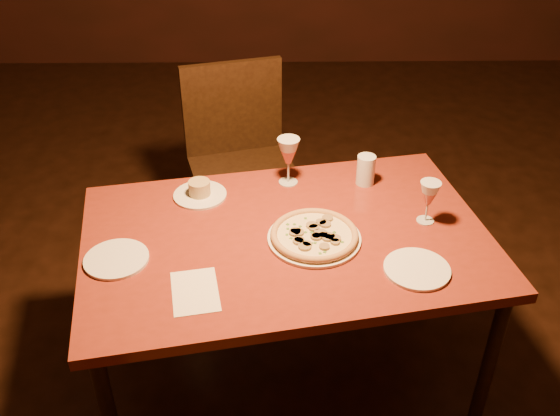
{
  "coord_description": "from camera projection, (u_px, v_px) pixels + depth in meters",
  "views": [
    {
      "loc": [
        0.01,
        -1.77,
        2.02
      ],
      "look_at": [
        0.03,
        -0.0,
        0.82
      ],
      "focal_mm": 40.0,
      "sensor_mm": 36.0,
      "label": 1
    }
  ],
  "objects": [
    {
      "name": "water_tumbler",
      "position": [
        366.0,
        170.0,
        2.38
      ],
      "size": [
        0.07,
        0.07,
        0.12
      ],
      "primitive_type": "cylinder",
      "color": "silver",
      "rests_on": "dining_table"
    },
    {
      "name": "ramekin_saucer",
      "position": [
        200.0,
        191.0,
        2.33
      ],
      "size": [
        0.2,
        0.2,
        0.06
      ],
      "color": "white",
      "rests_on": "dining_table"
    },
    {
      "name": "menu_card",
      "position": [
        195.0,
        291.0,
        1.9
      ],
      "size": [
        0.17,
        0.23,
        0.0
      ],
      "primitive_type": "cube",
      "rotation": [
        0.0,
        0.0,
        0.18
      ],
      "color": "white",
      "rests_on": "dining_table"
    },
    {
      "name": "side_plate_near",
      "position": [
        417.0,
        269.0,
        1.98
      ],
      "size": [
        0.21,
        0.21,
        0.01
      ],
      "primitive_type": "cylinder",
      "color": "white",
      "rests_on": "dining_table"
    },
    {
      "name": "pizza_plate",
      "position": [
        314.0,
        235.0,
        2.1
      ],
      "size": [
        0.32,
        0.32,
        0.03
      ],
      "color": "white",
      "rests_on": "dining_table"
    },
    {
      "name": "wine_glass_right",
      "position": [
        428.0,
        202.0,
        2.16
      ],
      "size": [
        0.07,
        0.07,
        0.16
      ],
      "primitive_type": null,
      "color": "#C85F53",
      "rests_on": "dining_table"
    },
    {
      "name": "floor",
      "position": [
        272.0,
        370.0,
        2.6
      ],
      "size": [
        7.0,
        7.0,
        0.0
      ],
      "primitive_type": "plane",
      "color": "#321910",
      "rests_on": "ground"
    },
    {
      "name": "chair_far",
      "position": [
        241.0,
        159.0,
        2.95
      ],
      "size": [
        0.58,
        0.58,
        0.98
      ],
      "rotation": [
        0.0,
        0.0,
        0.27
      ],
      "color": "black",
      "rests_on": "floor"
    },
    {
      "name": "dining_table",
      "position": [
        286.0,
        250.0,
        2.18
      ],
      "size": [
        1.52,
        1.12,
        0.74
      ],
      "rotation": [
        0.0,
        0.0,
        0.18
      ],
      "color": "maroon",
      "rests_on": "floor"
    },
    {
      "name": "wine_glass_far",
      "position": [
        288.0,
        161.0,
        2.37
      ],
      "size": [
        0.09,
        0.09,
        0.19
      ],
      "primitive_type": null,
      "color": "#C85F53",
      "rests_on": "dining_table"
    },
    {
      "name": "side_plate_left",
      "position": [
        116.0,
        259.0,
        2.02
      ],
      "size": [
        0.21,
        0.21,
        0.01
      ],
      "primitive_type": "cylinder",
      "color": "white",
      "rests_on": "dining_table"
    }
  ]
}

